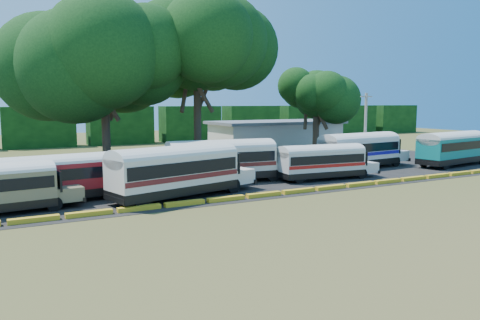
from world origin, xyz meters
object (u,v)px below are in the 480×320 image
bus_red (53,176)px  bus_white_red (323,160)px  tree_west (103,58)px  bus_cream_west (177,169)px  bus_teal (453,146)px

bus_red → bus_white_red: bearing=-9.1°
bus_red → tree_west: tree_west is taller
bus_cream_west → tree_west: 18.37m
bus_cream_west → tree_west: bearing=80.5°
bus_white_red → bus_red: bearing=-177.5°
bus_cream_west → bus_white_red: bearing=-7.7°
bus_cream_west → bus_teal: (31.53, 2.18, -0.03)m
bus_white_red → bus_teal: bus_teal is taller
bus_teal → tree_west: size_ratio=0.70×
bus_red → bus_white_red: size_ratio=1.06×
bus_red → tree_west: 17.56m
bus_white_red → tree_west: tree_west is taller
bus_red → bus_teal: bus_teal is taller
bus_red → bus_teal: 39.34m
bus_white_red → tree_west: (-15.22, 14.50, 9.16)m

